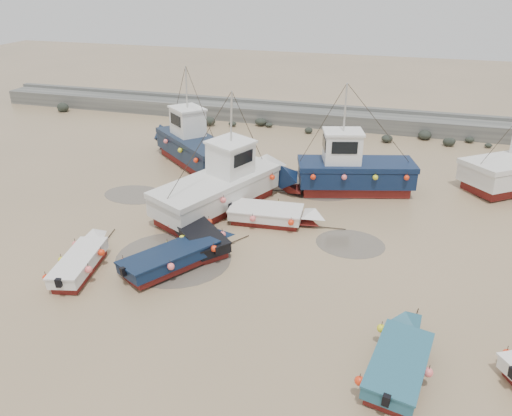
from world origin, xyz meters
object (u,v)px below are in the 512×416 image
Objects in this scene: person at (239,190)px; dinghy_1 at (178,255)px; dinghy_0 at (83,258)px; cabin_boat_2 at (345,170)px; dinghy_4 at (197,231)px; cabin_boat_0 at (190,143)px; cabin_boat_1 at (224,183)px; dinghy_2 at (400,357)px; dinghy_5 at (273,213)px.

dinghy_1 is at bearing 66.13° from person.
dinghy_0 is at bearing 45.20° from person.
dinghy_4 is at bearing 127.57° from cabin_boat_2.
cabin_boat_0 is at bearing 63.81° from cabin_boat_2.
dinghy_1 is 0.62× the size of cabin_boat_2.
cabin_boat_2 reaches higher than dinghy_1.
cabin_boat_2 is (10.38, -2.00, 0.02)m from cabin_boat_0.
dinghy_1 is 8.54m from person.
cabin_boat_2 is at bearing 92.45° from dinghy_1.
cabin_boat_1 is at bearing -102.10° from cabin_boat_0.
dinghy_1 is 1.05× the size of dinghy_2.
person is (-5.87, -1.49, -1.36)m from cabin_boat_2.
cabin_boat_2 is (5.88, 10.01, 0.82)m from dinghy_1.
dinghy_1 is at bearing -34.32° from dinghy_5.
cabin_boat_2 is (-3.55, 13.79, 0.81)m from dinghy_2.
cabin_boat_2 is (9.67, 11.39, 0.80)m from dinghy_0.
cabin_boat_0 is at bearing 143.42° from dinghy_1.
person is (0.05, 6.32, -0.55)m from dinghy_4.
cabin_boat_1 is (-0.07, 4.12, 0.77)m from dinghy_4.
dinghy_4 is at bearing -115.33° from cabin_boat_0.
cabin_boat_1 reaches higher than dinghy_5.
dinghy_2 is 11.20m from dinghy_4.
dinghy_1 is at bearing -65.28° from cabin_boat_1.
cabin_boat_1 is (-3.04, 1.25, 0.77)m from dinghy_5.
dinghy_4 is 6.35m from person.
cabin_boat_0 is (-0.70, 13.39, 0.79)m from dinghy_0.
dinghy_5 reaches higher than person.
cabin_boat_2 reaches higher than dinghy_4.
dinghy_4 is (-0.03, 2.20, 0.01)m from dinghy_1.
cabin_boat_1 reaches higher than dinghy_0.
dinghy_0 is 10.63m from person.
dinghy_1 is 2.20m from dinghy_4.
cabin_boat_0 is (-13.93, 15.79, 0.79)m from dinghy_2.
cabin_boat_1 is 5.95× the size of person.
cabin_boat_1 is at bearing 106.41° from cabin_boat_2.
cabin_boat_0 is at bearing -137.25° from dinghy_5.
person is at bearing 110.89° from cabin_boat_1.
person is at bearing 58.92° from dinghy_0.
dinghy_0 is 13.44m from dinghy_2.
cabin_boat_0 reaches higher than dinghy_0.
dinghy_0 is 3.30× the size of person.
person is (-9.42, 12.30, -0.55)m from dinghy_2.
dinghy_4 is 0.57× the size of cabin_boat_0.
dinghy_4 is 2.80× the size of person.
cabin_boat_2 is (5.98, 3.69, 0.04)m from cabin_boat_1.
cabin_boat_2 reaches higher than dinghy_5.
person is at bearing 137.54° from dinghy_2.
cabin_boat_1 is at bearing 45.07° from dinghy_4.
dinghy_2 is 0.67× the size of cabin_boat_0.
dinghy_0 is 0.95× the size of dinghy_5.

